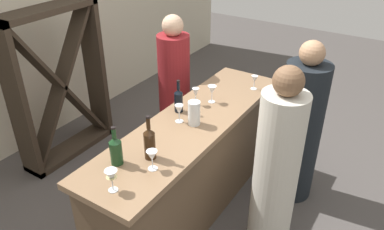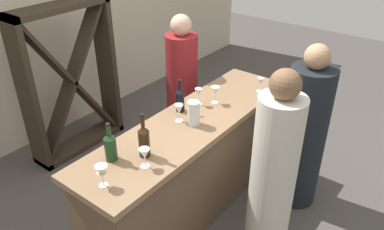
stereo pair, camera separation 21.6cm
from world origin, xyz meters
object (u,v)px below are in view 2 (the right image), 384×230
(wine_bottle_second_left_amber_brown, at_px, (144,140))
(wine_glass_near_right, at_px, (102,172))
(person_center_guest, at_px, (273,175))
(wine_glass_far_left, at_px, (215,91))
(wine_bottle_center_near_black, at_px, (180,99))
(person_right_guest, at_px, (182,93))
(wine_glass_near_center, at_px, (145,154))
(wine_glass_far_right, at_px, (198,93))
(wine_glass_near_left, at_px, (260,82))
(wine_glass_far_center, at_px, (179,110))
(wine_bottle_leftmost_olive_green, at_px, (110,146))
(person_left_guest, at_px, (304,135))
(wine_rack, at_px, (71,81))
(water_pitcher, at_px, (194,113))

(wine_bottle_second_left_amber_brown, distance_m, wine_glass_near_right, 0.39)
(person_center_guest, bearing_deg, wine_glass_far_left, -37.19)
(wine_bottle_center_near_black, height_order, person_right_guest, person_right_guest)
(wine_glass_far_left, xyz_separation_m, person_right_guest, (0.34, 0.64, -0.34))
(wine_glass_near_center, relative_size, wine_glass_far_right, 0.94)
(wine_glass_near_right, height_order, person_center_guest, person_center_guest)
(wine_glass_near_left, distance_m, wine_glass_far_left, 0.48)
(wine_glass_near_right, xyz_separation_m, person_right_guest, (1.65, 0.71, -0.33))
(wine_bottle_center_near_black, relative_size, wine_glass_far_center, 1.92)
(wine_bottle_leftmost_olive_green, bearing_deg, wine_glass_far_center, -3.62)
(person_left_guest, distance_m, person_right_guest, 1.33)
(person_center_guest, bearing_deg, wine_glass_near_right, 41.74)
(wine_glass_near_left, xyz_separation_m, person_center_guest, (-0.75, -0.55, -0.32))
(person_right_guest, bearing_deg, wine_glass_near_right, -70.34)
(wine_rack, xyz_separation_m, wine_glass_far_right, (0.19, -1.53, 0.25))
(wine_glass_near_center, xyz_separation_m, person_center_guest, (0.70, -0.60, -0.32))
(water_pitcher, distance_m, person_center_guest, 0.75)
(person_right_guest, bearing_deg, wine_bottle_leftmost_olive_green, -72.77)
(wine_glass_far_left, relative_size, person_right_guest, 0.10)
(wine_glass_far_center, bearing_deg, wine_bottle_center_near_black, 35.99)
(wine_bottle_center_near_black, height_order, wine_glass_near_center, wine_bottle_center_near_black)
(water_pitcher, bearing_deg, wine_glass_near_left, -8.88)
(wine_glass_near_right, distance_m, wine_glass_far_right, 1.21)
(wine_bottle_second_left_amber_brown, xyz_separation_m, wine_glass_near_center, (-0.09, -0.09, -0.02))
(wine_glass_far_right, xyz_separation_m, person_left_guest, (0.49, -0.78, -0.36))
(wine_bottle_center_near_black, height_order, wine_glass_far_center, wine_bottle_center_near_black)
(wine_rack, distance_m, person_center_guest, 2.37)
(wine_glass_near_left, relative_size, wine_glass_near_right, 0.88)
(wine_glass_near_center, bearing_deg, wine_glass_far_left, 8.09)
(wine_rack, relative_size, wine_glass_far_center, 10.97)
(wine_rack, xyz_separation_m, person_left_guest, (0.68, -2.31, -0.11))
(wine_bottle_second_left_amber_brown, xyz_separation_m, water_pitcher, (0.53, -0.01, -0.03))
(wine_rack, height_order, wine_glass_far_left, wine_rack)
(wine_glass_near_left, xyz_separation_m, wine_glass_far_left, (-0.43, 0.20, 0.02))
(wine_bottle_leftmost_olive_green, xyz_separation_m, wine_glass_far_left, (1.10, -0.09, 0.00))
(wine_bottle_second_left_amber_brown, distance_m, wine_glass_far_left, 0.93)
(wine_bottle_second_left_amber_brown, xyz_separation_m, person_right_guest, (1.26, 0.69, -0.36))
(wine_bottle_second_left_amber_brown, height_order, person_center_guest, person_center_guest)
(wine_glass_far_left, relative_size, wine_glass_far_right, 1.01)
(wine_bottle_leftmost_olive_green, distance_m, wine_glass_far_center, 0.67)
(wine_bottle_center_near_black, xyz_separation_m, person_right_guest, (0.63, 0.49, -0.34))
(wine_glass_near_left, bearing_deg, wine_bottle_leftmost_olive_green, 169.23)
(person_center_guest, bearing_deg, wine_glass_near_left, -68.09)
(wine_glass_near_center, distance_m, wine_glass_near_right, 0.30)
(wine_glass_near_center, relative_size, water_pitcher, 0.72)
(wine_glass_near_center, height_order, water_pitcher, water_pitcher)
(wine_rack, bearing_deg, wine_glass_far_right, -82.75)
(wine_glass_near_right, bearing_deg, person_right_guest, 23.26)
(wine_rack, xyz_separation_m, wine_glass_near_center, (-0.71, -1.77, 0.24))
(wine_glass_near_center, bearing_deg, water_pitcher, 6.91)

